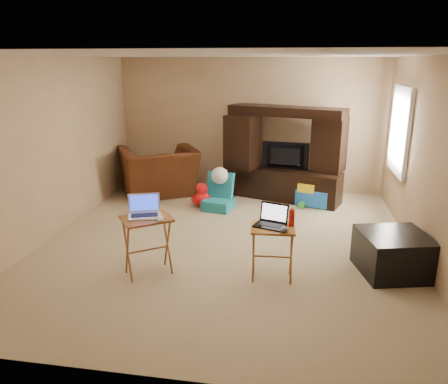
% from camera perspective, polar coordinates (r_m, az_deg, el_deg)
% --- Properties ---
extents(floor, '(5.50, 5.50, 0.00)m').
position_cam_1_polar(floor, '(6.11, 0.31, -6.67)').
color(floor, tan).
rests_on(floor, ground).
extents(ceiling, '(5.50, 5.50, 0.00)m').
position_cam_1_polar(ceiling, '(5.61, 0.36, 17.49)').
color(ceiling, silver).
rests_on(ceiling, ground).
extents(wall_back, '(5.00, 0.00, 5.00)m').
position_cam_1_polar(wall_back, '(8.41, 3.38, 8.65)').
color(wall_back, tan).
rests_on(wall_back, ground).
extents(wall_front, '(5.00, 0.00, 5.00)m').
position_cam_1_polar(wall_front, '(3.15, -7.78, -5.29)').
color(wall_front, tan).
rests_on(wall_front, ground).
extents(wall_left, '(0.00, 5.50, 5.50)m').
position_cam_1_polar(wall_left, '(6.60, -21.72, 5.28)').
color(wall_left, tan).
rests_on(wall_left, ground).
extents(wall_right, '(0.00, 5.50, 5.50)m').
position_cam_1_polar(wall_right, '(5.88, 25.21, 3.59)').
color(wall_right, tan).
rests_on(wall_right, ground).
extents(window_pane, '(0.00, 1.20, 1.20)m').
position_cam_1_polar(window_pane, '(7.33, 22.13, 7.46)').
color(window_pane, white).
rests_on(window_pane, ground).
extents(window_frame, '(0.06, 1.14, 1.34)m').
position_cam_1_polar(window_frame, '(7.32, 21.97, 7.47)').
color(window_frame, white).
rests_on(window_frame, ground).
extents(entertainment_center, '(2.10, 1.16, 1.67)m').
position_cam_1_polar(entertainment_center, '(7.88, 7.94, 4.93)').
color(entertainment_center, black).
rests_on(entertainment_center, floor).
extents(television, '(0.86, 0.22, 0.49)m').
position_cam_1_polar(television, '(7.84, 7.91, 4.62)').
color(television, black).
rests_on(television, entertainment_center).
extents(recliner, '(1.76, 1.69, 0.88)m').
position_cam_1_polar(recliner, '(8.31, -8.47, 2.70)').
color(recliner, '#4D2710').
rests_on(recliner, floor).
extents(child_rocker, '(0.57, 0.62, 0.62)m').
position_cam_1_polar(child_rocker, '(7.36, -0.75, 0.03)').
color(child_rocker, '#187385').
rests_on(child_rocker, floor).
extents(plush_toy, '(0.39, 0.32, 0.43)m').
position_cam_1_polar(plush_toy, '(7.53, -2.90, -0.36)').
color(plush_toy, red).
rests_on(plush_toy, floor).
extents(push_toy, '(0.65, 0.53, 0.42)m').
position_cam_1_polar(push_toy, '(7.70, 11.52, -0.34)').
color(push_toy, blue).
rests_on(push_toy, floor).
extents(ottoman, '(0.92, 0.92, 0.49)m').
position_cam_1_polar(ottoman, '(5.58, 21.27, -7.50)').
color(ottoman, black).
rests_on(ottoman, floor).
extents(tray_table_left, '(0.69, 0.67, 0.70)m').
position_cam_1_polar(tray_table_left, '(5.21, -9.93, -6.97)').
color(tray_table_left, '#995225').
rests_on(tray_table_left, floor).
extents(tray_table_right, '(0.51, 0.42, 0.64)m').
position_cam_1_polar(tray_table_right, '(5.06, 6.31, -7.95)').
color(tray_table_right, '#9D5C26').
rests_on(tray_table_right, floor).
extents(laptop_left, '(0.45, 0.41, 0.24)m').
position_cam_1_polar(laptop_left, '(5.08, -10.40, -1.92)').
color(laptop_left, silver).
rests_on(laptop_left, tray_table_left).
extents(laptop_right, '(0.40, 0.36, 0.24)m').
position_cam_1_polar(laptop_right, '(4.92, 6.02, -3.17)').
color(laptop_right, black).
rests_on(laptop_right, tray_table_right).
extents(mouse_left, '(0.11, 0.15, 0.06)m').
position_cam_1_polar(mouse_left, '(4.95, -8.33, -3.43)').
color(mouse_left, white).
rests_on(mouse_left, tray_table_left).
extents(mouse_right, '(0.13, 0.15, 0.05)m').
position_cam_1_polar(mouse_right, '(4.82, 7.90, -4.88)').
color(mouse_right, '#393A3D').
rests_on(mouse_right, tray_table_right).
extents(water_bottle, '(0.06, 0.06, 0.20)m').
position_cam_1_polar(water_bottle, '(4.98, 8.82, -3.32)').
color(water_bottle, red).
rests_on(water_bottle, tray_table_right).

